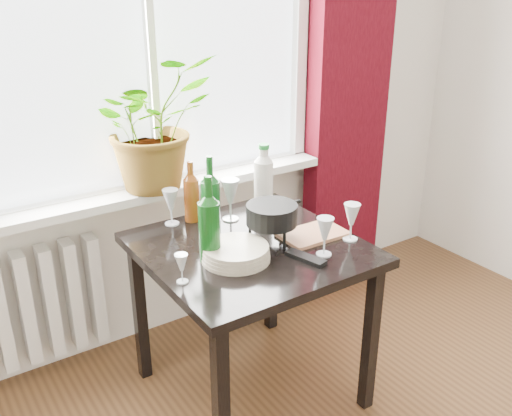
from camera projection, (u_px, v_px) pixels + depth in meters
window at (146, 16)px, 2.47m from camera, size 1.72×0.08×1.62m
windowsill at (164, 188)px, 2.72m from camera, size 1.72×0.20×0.04m
curtain at (350, 67)px, 3.09m from camera, size 0.50×0.12×2.56m
radiator at (14, 312)px, 2.53m from camera, size 0.80×0.10×0.55m
table at (251, 265)px, 2.38m from camera, size 0.85×0.85×0.74m
potted_plant at (152, 123)px, 2.56m from camera, size 0.61×0.55×0.61m
wine_bottle_left at (209, 219)px, 2.15m from camera, size 0.10×0.10×0.35m
wine_bottle_right at (210, 195)px, 2.39m from camera, size 0.10×0.10×0.35m
bottle_amber at (191, 191)px, 2.52m from camera, size 0.08×0.08×0.28m
cleaning_bottle at (264, 175)px, 2.66m from camera, size 0.11×0.11×0.32m
wineglass_front_right at (325, 236)px, 2.23m from camera, size 0.09×0.09×0.16m
wineglass_far_right at (351, 222)px, 2.36m from camera, size 0.09×0.09×0.17m
wineglass_back_center at (230, 199)px, 2.54m from camera, size 0.09×0.09×0.20m
wineglass_back_left at (171, 207)px, 2.50m from camera, size 0.09×0.09×0.17m
wineglass_front_left at (182, 269)px, 2.04m from camera, size 0.05×0.05×0.12m
plate_stack at (236, 253)px, 2.22m from camera, size 0.32×0.32×0.06m
fondue_pot at (272, 223)px, 2.35m from camera, size 0.28×0.26×0.16m
tv_remote at (306, 258)px, 2.22m from camera, size 0.09×0.18×0.02m
cutting_board at (313, 234)px, 2.42m from camera, size 0.28×0.18×0.01m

